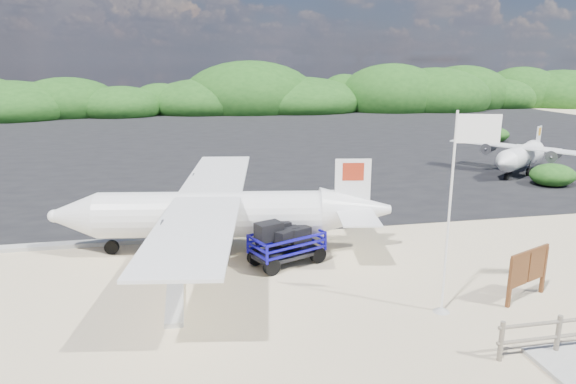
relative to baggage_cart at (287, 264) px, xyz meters
name	(u,v)px	position (x,y,z in m)	size (l,w,h in m)	color
ground	(321,283)	(0.74, -1.75, 0.00)	(160.00, 160.00, 0.00)	beige
asphalt_apron	(233,141)	(0.74, 28.25, 0.00)	(90.00, 50.00, 0.04)	#B2B2B2
lagoon	(28,287)	(-8.26, -0.25, 0.00)	(9.00, 7.00, 0.40)	#B2B2B2
vegetation_band	(215,113)	(0.74, 53.25, 0.00)	(124.00, 8.00, 4.40)	#B2B2B2
baggage_cart	(287,264)	(0.00, 0.00, 0.00)	(2.66, 1.52, 1.33)	#100AA3
flagpole	(441,312)	(3.56, -4.27, 0.00)	(1.12, 0.47, 5.60)	white
signboard	(524,299)	(6.33, -4.05, 0.00)	(1.93, 0.18, 1.59)	brown
crew_a	(183,230)	(-3.50, 1.95, 0.81)	(0.59, 0.39, 1.62)	#1A1652
crew_b	(258,226)	(-0.80, 1.31, 0.99)	(0.96, 0.75, 1.98)	#1A1652
aircraft_large	(481,149)	(19.50, 19.89, 0.00)	(14.62, 14.62, 4.39)	#B2B2B2
aircraft_small	(90,143)	(-11.28, 29.48, 0.00)	(7.21, 7.21, 2.60)	#B2B2B2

